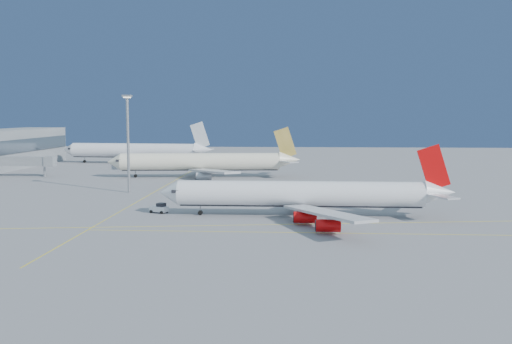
% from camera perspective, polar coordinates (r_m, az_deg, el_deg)
% --- Properties ---
extents(ground, '(500.00, 500.00, 0.00)m').
position_cam_1_polar(ground, '(116.11, 4.99, -4.65)').
color(ground, slate).
rests_on(ground, ground).
extents(jet_bridge, '(23.60, 3.60, 6.90)m').
position_cam_1_polar(jet_bridge, '(207.44, -22.20, 1.00)').
color(jet_bridge, gray).
rests_on(jet_bridge, ground).
extents(taxiway_lines, '(118.86, 140.00, 0.02)m').
position_cam_1_polar(taxiway_lines, '(122.88, -1.98, -4.04)').
color(taxiway_lines, yellow).
rests_on(taxiway_lines, ground).
extents(airliner_virgin, '(60.84, 54.84, 15.05)m').
position_cam_1_polar(airliner_virgin, '(117.93, 5.03, -2.25)').
color(airliner_virgin, white).
rests_on(airliner_virgin, ground).
extents(airliner_etihad, '(64.50, 59.33, 16.83)m').
position_cam_1_polar(airliner_etihad, '(190.78, -5.17, 1.01)').
color(airliner_etihad, beige).
rests_on(airliner_etihad, ground).
extents(airliner_third, '(66.98, 61.51, 17.96)m').
position_cam_1_polar(airliner_third, '(248.57, -11.85, 2.09)').
color(airliner_third, white).
rests_on(airliner_third, ground).
extents(pushback_tug, '(4.26, 3.42, 2.15)m').
position_cam_1_polar(pushback_tug, '(123.66, -9.64, -3.60)').
color(pushback_tug, white).
rests_on(pushback_tug, ground).
extents(light_mast, '(2.26, 2.26, 26.10)m').
position_cam_1_polar(light_mast, '(155.98, -12.69, 3.60)').
color(light_mast, gray).
rests_on(light_mast, ground).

